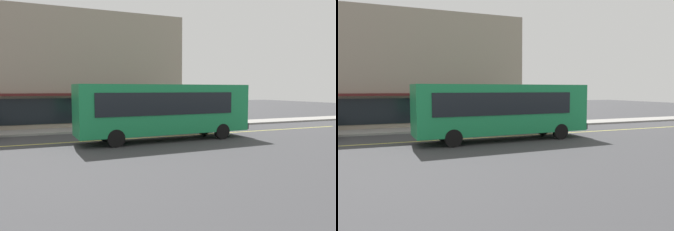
# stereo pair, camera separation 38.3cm
# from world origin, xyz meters

# --- Properties ---
(ground) EXTENTS (120.00, 120.00, 0.00)m
(ground) POSITION_xyz_m (0.00, 0.00, 0.00)
(ground) COLOR #38383A
(sidewalk) EXTENTS (80.00, 2.80, 0.15)m
(sidewalk) POSITION_xyz_m (0.00, 5.28, 0.07)
(sidewalk) COLOR gray
(sidewalk) RESTS_ON ground
(lane_centre_stripe) EXTENTS (36.00, 0.16, 0.01)m
(lane_centre_stripe) POSITION_xyz_m (0.00, 0.00, 0.00)
(lane_centre_stripe) COLOR #D8D14C
(lane_centre_stripe) RESTS_ON ground
(storefront_building) EXTENTS (19.88, 10.21, 9.66)m
(storefront_building) POSITION_xyz_m (-3.27, 11.48, 4.82)
(storefront_building) COLOR gray
(storefront_building) RESTS_ON ground
(bus) EXTENTS (11.22, 2.94, 3.50)m
(bus) POSITION_xyz_m (1.68, -1.45, 1.99)
(bus) COLOR #197F47
(bus) RESTS_ON ground
(traffic_light) EXTENTS (0.30, 0.52, 3.20)m
(traffic_light) POSITION_xyz_m (8.56, 4.70, 2.53)
(traffic_light) COLOR #2D2D33
(traffic_light) RESTS_ON sidewalk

